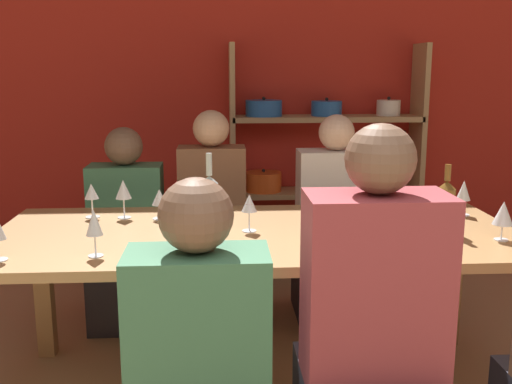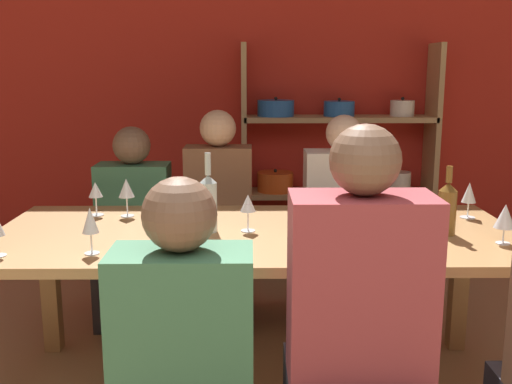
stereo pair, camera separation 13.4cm
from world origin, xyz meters
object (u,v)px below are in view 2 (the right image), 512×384
object	(u,v)px
wine_glass_white_a	(196,190)
wine_glass_red_c	(248,205)
wine_bottle_green	(208,202)
wine_glass_white_b	(90,222)
mixing_bowl	(328,233)
wine_glass_red_d	(469,194)
wine_glass_empty_a	(414,198)
wine_bottle_dark	(447,208)
wine_glass_empty_d	(412,224)
person_far_a	(340,247)
wine_glass_red_e	(162,197)
wine_glass_empty_b	(95,191)
person_far_b	(136,250)
shelf_unit	(332,179)
wine_glass_red_a	(505,217)
dining_table	(256,250)
wine_glass_red_b	(126,189)
person_far_c	(219,244)

from	to	relation	value
wine_glass_white_a	wine_glass_red_c	xyz separation A→B (m)	(0.25, -0.34, 0.01)
wine_bottle_green	wine_glass_white_b	distance (m)	0.52
mixing_bowl	wine_glass_red_c	world-z (taller)	wine_glass_red_c
wine_glass_white_a	wine_glass_red_d	world-z (taller)	wine_glass_red_d
wine_glass_empty_a	wine_glass_white_a	distance (m)	1.02
wine_bottle_dark	wine_glass_red_d	bearing A→B (deg)	55.56
wine_glass_empty_d	person_far_a	bearing A→B (deg)	95.11
wine_glass_white_b	wine_glass_red_e	size ratio (longest dim) A/B	1.26
wine_glass_empty_b	wine_glass_red_d	xyz separation A→B (m)	(1.74, -0.07, -0.00)
wine_glass_white_a	wine_glass_red_c	distance (m)	0.43
person_far_a	person_far_b	distance (m)	1.17
wine_glass_empty_b	wine_glass_red_c	size ratio (longest dim) A/B	1.00
wine_glass_red_d	shelf_unit	bearing A→B (deg)	106.04
wine_glass_red_a	wine_glass_red_c	world-z (taller)	same
wine_bottle_dark	wine_glass_red_a	xyz separation A→B (m)	(0.18, -0.14, -0.01)
wine_glass_empty_a	wine_glass_empty_b	bearing A→B (deg)	173.26
wine_bottle_green	person_far_b	size ratio (longest dim) A/B	0.30
wine_glass_red_d	person_far_b	distance (m)	1.83
mixing_bowl	wine_glass_red_e	bearing A→B (deg)	147.89
dining_table	wine_glass_white_b	world-z (taller)	wine_glass_white_b
wine_glass_white_b	wine_glass_red_c	xyz separation A→B (m)	(0.59, 0.31, -0.01)
wine_glass_empty_a	wine_glass_red_e	distance (m)	1.15
wine_bottle_dark	wine_glass_red_b	bearing A→B (deg)	166.74
wine_glass_empty_b	wine_glass_red_d	distance (m)	1.75
wine_glass_red_d	wine_glass_red_a	bearing A→B (deg)	-91.38
wine_glass_red_d	person_far_c	size ratio (longest dim) A/B	0.14
wine_glass_red_c	wine_bottle_green	bearing A→B (deg)	-178.75
dining_table	wine_glass_red_b	bearing A→B (deg)	156.18
wine_glass_red_e	person_far_c	bearing A→B (deg)	67.59
wine_bottle_green	wine_glass_red_e	xyz separation A→B (m)	(-0.23, 0.24, -0.03)
wine_glass_red_a	person_far_a	xyz separation A→B (m)	(-0.49, 0.99, -0.43)
wine_glass_red_d	person_far_c	xyz separation A→B (m)	(-1.19, 0.58, -0.41)
wine_glass_empty_d	wine_glass_red_c	bearing A→B (deg)	154.89
wine_glass_red_b	wine_glass_red_e	world-z (taller)	wine_glass_red_b
mixing_bowl	wine_glass_red_b	size ratio (longest dim) A/B	1.29
wine_bottle_green	wine_glass_red_e	distance (m)	0.34
wine_glass_red_b	wine_glass_red_d	size ratio (longest dim) A/B	1.08
shelf_unit	wine_bottle_green	world-z (taller)	shelf_unit
wine_glass_red_c	wine_glass_red_d	distance (m)	1.05
mixing_bowl	wine_glass_red_a	size ratio (longest dim) A/B	1.45
wine_glass_empty_a	person_far_b	xyz separation A→B (m)	(-1.39, 0.71, -0.46)
wine_glass_empty_b	wine_glass_empty_d	bearing A→B (deg)	-23.46
wine_glass_red_c	person_far_c	size ratio (longest dim) A/B	0.13
mixing_bowl	wine_glass_red_c	bearing A→B (deg)	146.17
wine_glass_red_b	person_far_c	bearing A→B (deg)	53.19
person_far_b	person_far_c	xyz separation A→B (m)	(0.48, -0.02, 0.04)
wine_glass_white_b	dining_table	bearing A→B (deg)	26.88
wine_glass_white_a	person_far_a	size ratio (longest dim) A/B	0.13
wine_glass_empty_a	wine_glass_empty_b	xyz separation A→B (m)	(-1.46, 0.17, -0.00)
wine_glass_white_b	wine_glass_red_c	bearing A→B (deg)	28.02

